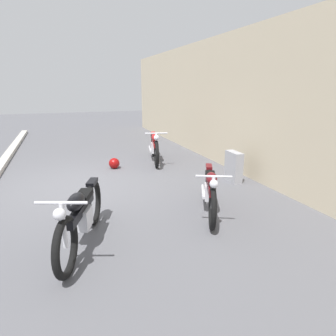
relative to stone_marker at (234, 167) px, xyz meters
name	(u,v)px	position (x,y,z in m)	size (l,w,h in m)	color
ground_plane	(80,185)	(-0.94, -3.43, -0.35)	(40.00, 40.00, 0.00)	#56565B
building_wall	(239,103)	(-0.94, 0.66, 1.40)	(18.00, 0.30, 3.51)	beige
stone_marker	(234,167)	(0.00, 0.00, 0.00)	(0.52, 0.20, 0.71)	#9E9EA3
helmet	(114,163)	(-2.08, -2.44, -0.21)	(0.29, 0.29, 0.29)	maroon
motorcycle_red	(155,146)	(-2.44, -1.16, 0.11)	(2.13, 0.77, 0.97)	black
motorcycle_black	(81,216)	(1.79, -3.57, 0.10)	(2.01, 0.91, 0.94)	black
motorcycle_maroon	(210,190)	(1.39, -1.36, 0.07)	(1.81, 0.98, 0.88)	black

